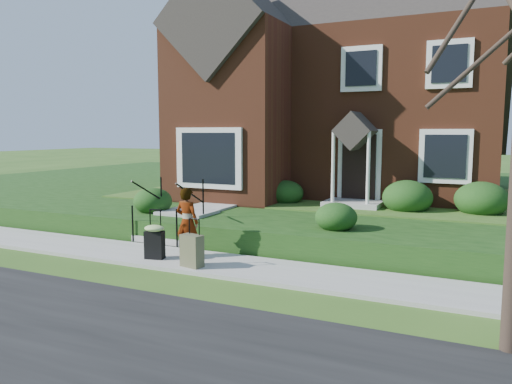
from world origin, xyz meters
The scene contains 11 objects.
ground centered at (0.00, 0.00, 0.00)m, with size 120.00×120.00×0.00m, color #2D5119.
street centered at (0.00, -5.00, 0.01)m, with size 60.00×6.00×0.01m, color black.
sidewalk centered at (0.00, 0.00, 0.04)m, with size 60.00×1.60×0.08m, color #9E9B93.
terrace centered at (4.00, 10.90, 0.30)m, with size 44.00×20.00×0.60m, color #15380F.
walkway centered at (-2.50, 5.00, 0.63)m, with size 1.20×6.00×0.06m, color #9E9B93.
main_house centered at (-0.21, 9.61, 5.26)m, with size 10.40×10.20×9.40m.
front_steps centered at (-2.50, 1.84, 0.47)m, with size 1.40×2.02×1.50m.
foundation_shrubs centered at (0.29, 4.84, 1.05)m, with size 10.38×4.80×0.97m.
woman centered at (-1.13, 0.20, 0.83)m, with size 0.55×0.36×1.51m, color #999999.
suitcase_black centered at (-1.64, -0.29, 0.49)m, with size 0.51×0.45×1.06m.
suitcase_olive centered at (-0.57, -0.50, 0.41)m, with size 0.49×0.34×0.98m.
Camera 1 is at (4.76, -8.78, 2.76)m, focal length 35.00 mm.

